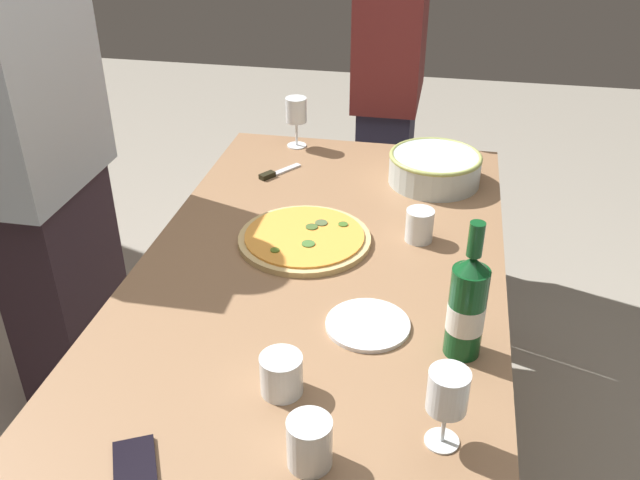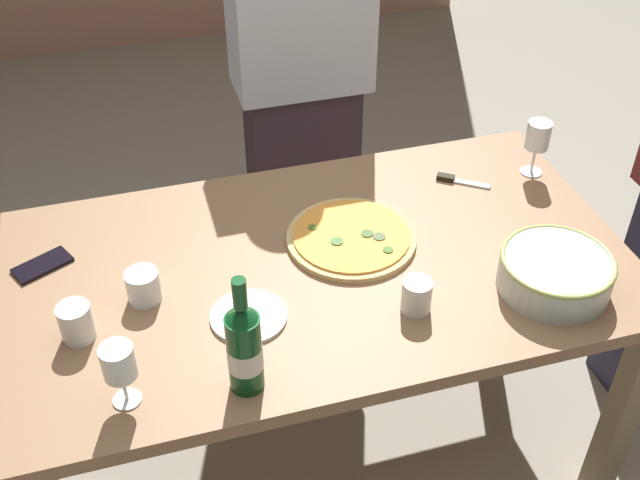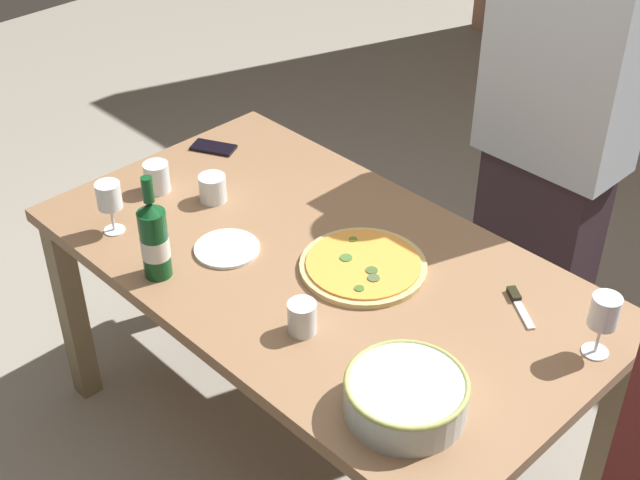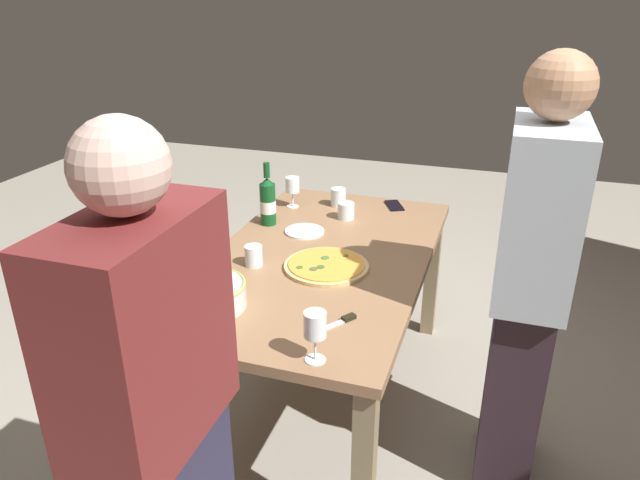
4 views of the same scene
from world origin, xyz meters
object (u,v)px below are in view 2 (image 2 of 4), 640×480
(cup_spare, at_px, (76,322))
(pizza_knife, at_px, (456,180))
(cup_amber, at_px, (143,286))
(wine_glass_near_pizza, at_px, (538,137))
(wine_glass_by_bottle, at_px, (119,364))
(cup_ceramic, at_px, (417,296))
(person_guest_left, at_px, (301,80))
(wine_bottle, at_px, (244,347))
(side_plate, at_px, (249,316))
(serving_bowl, at_px, (555,272))
(dining_table, at_px, (320,289))
(cell_phone, at_px, (42,265))
(pizza, at_px, (351,237))

(cup_spare, relative_size, pizza_knife, 0.66)
(cup_amber, relative_size, pizza_knife, 0.58)
(wine_glass_near_pizza, xyz_separation_m, wine_glass_by_bottle, (-1.24, -0.54, -0.01))
(cup_ceramic, relative_size, person_guest_left, 0.05)
(wine_bottle, height_order, cup_ceramic, wine_bottle)
(side_plate, bearing_deg, serving_bowl, -7.82)
(side_plate, bearing_deg, dining_table, 34.03)
(cup_amber, xyz_separation_m, person_guest_left, (0.62, 0.85, 0.04))
(serving_bowl, bearing_deg, dining_table, 154.57)
(cup_amber, relative_size, cell_phone, 0.57)
(wine_glass_near_pizza, height_order, cell_phone, wine_glass_near_pizza)
(serving_bowl, distance_m, cell_phone, 1.29)
(pizza, bearing_deg, wine_glass_by_bottle, -148.60)
(wine_glass_near_pizza, height_order, cup_ceramic, wine_glass_near_pizza)
(cup_spare, bearing_deg, wine_glass_by_bottle, -67.95)
(cup_amber, bearing_deg, wine_glass_near_pizza, 11.34)
(wine_glass_by_bottle, bearing_deg, cup_spare, 112.05)
(wine_glass_near_pizza, relative_size, cup_ceramic, 1.96)
(pizza, xyz_separation_m, side_plate, (-0.32, -0.21, -0.01))
(wine_glass_near_pizza, relative_size, pizza_knife, 1.20)
(cell_phone, bearing_deg, serving_bowl, 43.80)
(serving_bowl, bearing_deg, pizza, 143.57)
(serving_bowl, relative_size, wine_glass_by_bottle, 1.75)
(wine_glass_by_bottle, relative_size, cell_phone, 1.10)
(serving_bowl, distance_m, pizza_knife, 0.49)
(pizza, distance_m, cup_ceramic, 0.30)
(wine_bottle, xyz_separation_m, wine_glass_by_bottle, (-0.26, 0.03, -0.00))
(cup_amber, xyz_separation_m, pizza_knife, (0.93, 0.25, -0.04))
(cup_ceramic, relative_size, pizza_knife, 0.61)
(side_plate, distance_m, cell_phone, 0.57)
(wine_bottle, relative_size, side_plate, 1.65)
(pizza, height_order, serving_bowl, serving_bowl)
(wine_glass_by_bottle, bearing_deg, side_plate, 29.72)
(pizza, height_order, cup_amber, cup_amber)
(wine_bottle, height_order, person_guest_left, person_guest_left)
(person_guest_left, bearing_deg, wine_glass_near_pizza, 53.50)
(dining_table, height_order, person_guest_left, person_guest_left)
(wine_glass_near_pizza, bearing_deg, cup_ceramic, -140.58)
(wine_bottle, distance_m, person_guest_left, 1.26)
(wine_glass_by_bottle, distance_m, cup_amber, 0.32)
(dining_table, height_order, wine_bottle, wine_bottle)
(wine_glass_by_bottle, height_order, cup_ceramic, wine_glass_by_bottle)
(pizza, bearing_deg, cup_amber, -172.33)
(pizza, bearing_deg, side_plate, -147.09)
(pizza_knife, bearing_deg, side_plate, -151.27)
(cell_phone, bearing_deg, pizza_knife, 66.14)
(cup_spare, bearing_deg, side_plate, -6.96)
(cup_spare, height_order, cell_phone, cup_spare)
(pizza_knife, bearing_deg, wine_glass_near_pizza, -3.99)
(wine_glass_by_bottle, bearing_deg, pizza, 31.40)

